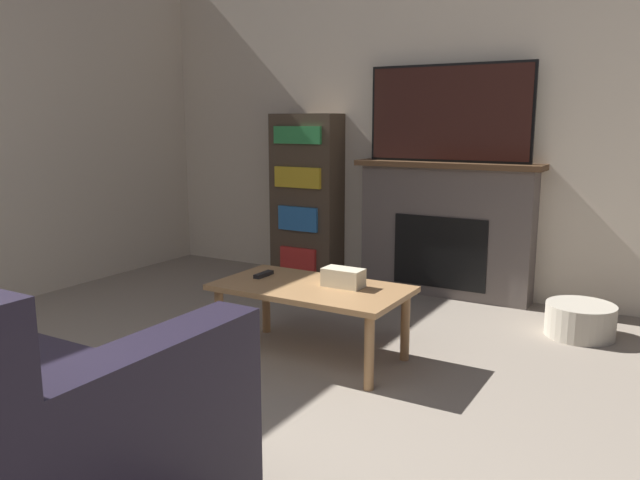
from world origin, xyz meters
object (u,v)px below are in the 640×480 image
object	(u,v)px
fireplace	(445,229)
bookshelf	(306,197)
tv	(449,113)
coffee_table	(311,295)
storage_basket	(580,320)

from	to	relation	value
fireplace	bookshelf	bearing A→B (deg)	-178.92
fireplace	tv	size ratio (longest dim) A/B	1.15
fireplace	coffee_table	bearing A→B (deg)	-97.04
coffee_table	storage_basket	bearing A→B (deg)	42.35
storage_basket	coffee_table	bearing A→B (deg)	-137.65
bookshelf	tv	bearing A→B (deg)	0.14
coffee_table	storage_basket	world-z (taller)	coffee_table
fireplace	storage_basket	xyz separation A→B (m)	(1.04, -0.48, -0.41)
fireplace	storage_basket	world-z (taller)	fireplace
tv	storage_basket	xyz separation A→B (m)	(1.04, -0.46, -1.25)
coffee_table	storage_basket	xyz separation A→B (m)	(1.24, 1.13, -0.26)
tv	bookshelf	distance (m)	1.38
fireplace	bookshelf	distance (m)	1.21
fireplace	bookshelf	xyz separation A→B (m)	(-1.20, -0.02, 0.17)
tv	bookshelf	world-z (taller)	tv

